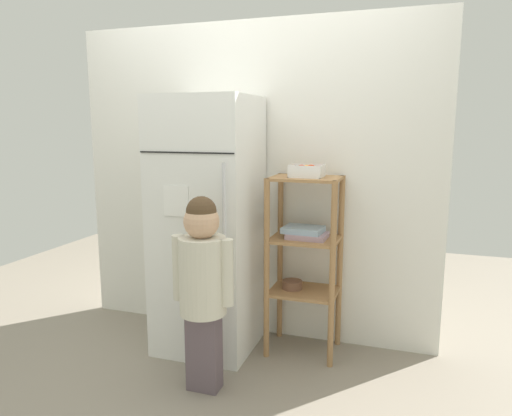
% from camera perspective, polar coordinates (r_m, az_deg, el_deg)
% --- Properties ---
extents(ground_plane, '(6.00, 6.00, 0.00)m').
position_cam_1_polar(ground_plane, '(3.22, -2.61, -16.82)').
color(ground_plane, gray).
extents(kitchen_wall_back, '(2.54, 0.03, 2.13)m').
position_cam_1_polar(kitchen_wall_back, '(3.21, -0.61, 3.12)').
color(kitchen_wall_back, silver).
rests_on(kitchen_wall_back, ground).
extents(refrigerator, '(0.60, 0.61, 1.63)m').
position_cam_1_polar(refrigerator, '(3.03, -5.88, -2.13)').
color(refrigerator, white).
rests_on(refrigerator, ground).
extents(child_standing, '(0.35, 0.26, 1.09)m').
position_cam_1_polar(child_standing, '(2.55, -6.52, -8.14)').
color(child_standing, '#5D4F57').
rests_on(child_standing, ground).
extents(pantry_shelf_unit, '(0.44, 0.35, 1.14)m').
position_cam_1_polar(pantry_shelf_unit, '(2.98, 5.88, -4.95)').
color(pantry_shelf_unit, '#9E7247').
rests_on(pantry_shelf_unit, ground).
extents(fruit_bin, '(0.20, 0.18, 0.08)m').
position_cam_1_polar(fruit_bin, '(2.88, 6.29, 4.48)').
color(fruit_bin, white).
rests_on(fruit_bin, pantry_shelf_unit).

